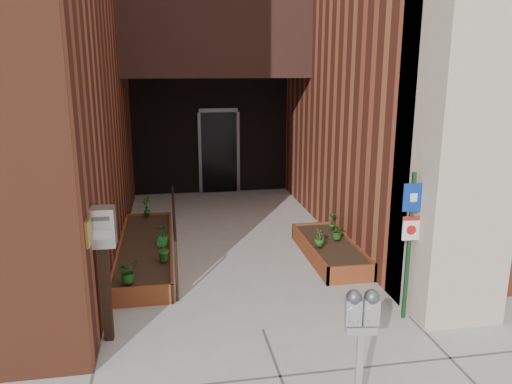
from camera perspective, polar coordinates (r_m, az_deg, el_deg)
name	(u,v)px	position (r m, az deg, el deg)	size (l,w,h in m)	color
ground	(263,330)	(6.58, 0.80, -15.47)	(80.00, 80.00, 0.00)	#9E9991
planter_left	(146,252)	(8.89, -12.46, -6.69)	(0.90, 3.60, 0.30)	maroon
planter_right	(330,251)	(8.83, 8.42, -6.65)	(0.80, 2.20, 0.30)	maroon
handrail	(174,217)	(8.63, -9.37, -2.87)	(0.04, 3.34, 0.90)	black
parking_meter	(362,321)	(4.69, 11.97, -14.27)	(0.31, 0.16, 1.35)	#B6B6B9
sign_post	(410,231)	(6.65, 17.22, -4.30)	(0.27, 0.07, 1.98)	#14391E
payment_dropbox	(102,246)	(6.14, -17.17, -5.92)	(0.33, 0.26, 1.68)	black
shrub_left_a	(128,271)	(7.29, -14.46, -8.71)	(0.31, 0.31, 0.34)	#1D5618
shrub_left_b	(162,249)	(7.94, -10.65, -6.43)	(0.21, 0.21, 0.38)	#1D621C
shrub_left_c	(163,234)	(8.64, -10.62, -4.79)	(0.20, 0.20, 0.35)	#1B5618
shrub_left_d	(146,206)	(10.30, -12.41, -1.62)	(0.21, 0.21, 0.40)	#215D1A
shrub_right_a	(319,237)	(8.49, 7.26, -5.16)	(0.17, 0.17, 0.31)	#234F16
shrub_right_b	(332,220)	(9.37, 8.72, -3.23)	(0.18, 0.18, 0.34)	#295E1B
shrub_right_c	(337,231)	(8.86, 9.24, -4.39)	(0.28, 0.28, 0.31)	#225618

